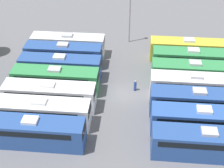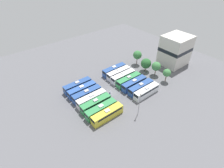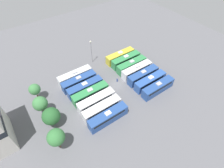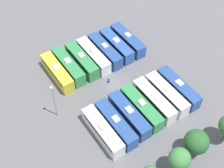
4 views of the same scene
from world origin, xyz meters
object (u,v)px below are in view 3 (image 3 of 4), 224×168
(bus_5, at_px, (126,60))
(tree_3, at_px, (35,89))
(bus_4, at_px, (131,65))
(bus_9, at_px, (96,101))
(worker_person, at_px, (117,80))
(tree_1, at_px, (51,116))
(tree_2, at_px, (40,104))
(bus_1, at_px, (150,81))
(bus_12, at_px, (79,81))
(bus_0, at_px, (158,87))
(bus_10, at_px, (90,94))
(bus_2, at_px, (143,75))
(bus_13, at_px, (75,76))
(bus_11, at_px, (85,87))
(bus_3, at_px, (137,70))
(tree_0, at_px, (56,137))
(bus_8, at_px, (102,109))
(bus_6, at_px, (120,56))
(bus_7, at_px, (108,117))
(light_pole, at_px, (91,48))

(bus_5, bearing_deg, tree_3, 86.48)
(bus_4, relative_size, bus_9, 1.00)
(worker_person, distance_m, tree_1, 23.51)
(bus_5, relative_size, tree_2, 1.79)
(bus_1, bearing_deg, bus_4, -1.20)
(tree_3, bearing_deg, worker_person, -107.72)
(bus_12, bearing_deg, bus_0, -131.22)
(bus_5, height_order, worker_person, bus_5)
(bus_10, distance_m, tree_1, 12.94)
(bus_0, distance_m, bus_4, 12.83)
(bus_2, bearing_deg, bus_10, 80.38)
(bus_13, distance_m, worker_person, 13.79)
(bus_9, bearing_deg, tree_2, 66.64)
(worker_person, relative_size, tree_1, 0.27)
(bus_11, height_order, tree_1, tree_1)
(bus_3, distance_m, tree_0, 33.35)
(bus_2, distance_m, tree_3, 33.20)
(bus_8, xyz_separation_m, bus_12, (12.96, 0.18, 0.00))
(bus_8, distance_m, bus_11, 9.60)
(bus_1, xyz_separation_m, bus_8, (-0.17, 18.24, 0.00))
(bus_6, bearing_deg, bus_12, 99.39)
(tree_2, bearing_deg, bus_10, -100.57)
(bus_12, bearing_deg, bus_3, -108.90)
(bus_9, distance_m, bus_13, 12.76)
(worker_person, height_order, tree_3, tree_3)
(bus_10, bearing_deg, bus_11, 1.23)
(bus_4, xyz_separation_m, bus_8, (-9.64, 18.44, 0.00))
(tree_3, bearing_deg, bus_12, -98.93)
(bus_7, height_order, tree_0, tree_0)
(bus_3, bearing_deg, bus_8, 110.02)
(bus_10, relative_size, bus_12, 1.00)
(bus_1, height_order, light_pole, light_pole)
(bus_2, relative_size, tree_2, 1.79)
(bus_8, bearing_deg, bus_11, -0.53)
(light_pole, bearing_deg, bus_10, 147.77)
(bus_13, xyz_separation_m, tree_3, (-1.01, 12.77, 2.49))
(bus_6, relative_size, bus_11, 1.00)
(bus_11, distance_m, worker_person, 10.86)
(bus_3, distance_m, worker_person, 7.67)
(light_pole, bearing_deg, tree_2, 117.84)
(bus_6, xyz_separation_m, tree_3, (-1.07, 31.18, 2.49))
(tree_2, distance_m, tree_3, 5.94)
(bus_2, xyz_separation_m, bus_5, (9.56, -0.45, 0.00))
(bus_10, bearing_deg, bus_0, -118.20)
(bus_11, bearing_deg, bus_1, -117.45)
(tree_1, bearing_deg, tree_0, 169.46)
(bus_12, xyz_separation_m, tree_3, (1.99, 12.69, 2.49))
(tree_3, bearing_deg, light_pole, -74.86)
(bus_1, relative_size, bus_13, 1.00)
(tree_0, bearing_deg, bus_13, -36.00)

